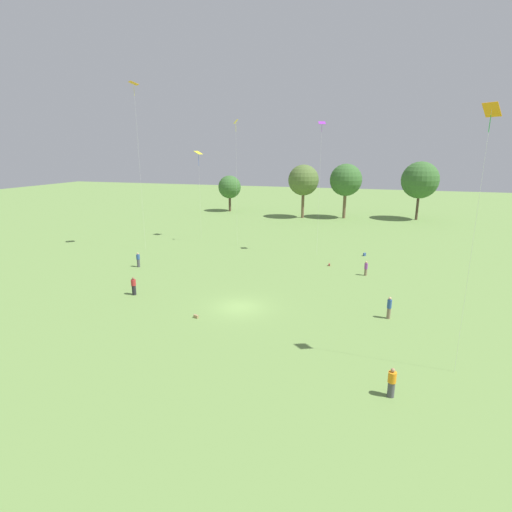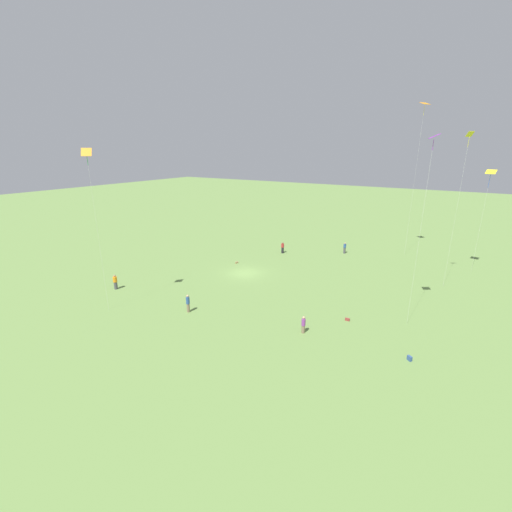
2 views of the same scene
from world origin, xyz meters
The scene contains 18 objects.
ground_plane centered at (0.00, 0.00, 0.00)m, with size 240.00×240.00×0.00m, color #6B8E47.
tree_0 centered at (-21.52, 54.05, 5.47)m, with size 5.09×5.09×8.05m.
tree_1 centered at (-3.93, 49.87, 7.64)m, with size 6.16×6.16×10.76m.
tree_2 centered at (4.28, 51.87, 7.70)m, with size 6.40×6.40×10.94m.
tree_3 centered at (18.35, 54.24, 7.83)m, with size 7.17×7.17×11.43m.
person_0 centered at (-10.75, -0.01, 0.86)m, with size 0.63×0.63×1.77m.
person_1 centered at (-15.75, 8.38, 0.87)m, with size 0.48×0.48×1.76m.
person_2 centered at (10.21, 12.94, 0.82)m, with size 0.40×0.40×1.63m.
person_3 centered at (12.52, -9.96, 0.87)m, with size 0.63×0.63×1.77m.
person_4 centered at (12.51, 1.36, 0.95)m, with size 0.42×0.42×1.88m.
kite_0 centered at (-8.46, 22.79, 15.75)m, with size 0.78×0.81×17.52m.
kite_1 centered at (-15.52, 25.56, 12.66)m, with size 1.18×1.25×13.37m.
kite_2 centered at (3.60, 20.59, 15.76)m, with size 1.06×1.01×16.92m.
kite_3 centered at (-20.01, 16.61, 20.74)m, with size 1.57×1.56×21.92m.
kite_4 centered at (16.40, -6.02, 14.67)m, with size 1.01×1.00×15.85m.
picnic_bag_0 centered at (9.73, 21.73, 0.19)m, with size 0.39×0.42×0.39m.
picnic_bag_1 centered at (-2.70, -3.25, 0.13)m, with size 0.47×0.31×0.26m.
picnic_bag_2 centered at (5.88, 15.62, 0.13)m, with size 0.18×0.43×0.26m.
Camera 1 is at (11.12, -31.02, 13.39)m, focal length 28.00 mm.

